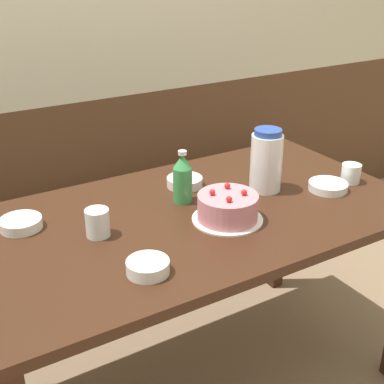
# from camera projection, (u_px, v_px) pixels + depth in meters

# --- Properties ---
(ground_plane) EXTENTS (12.00, 12.00, 0.00)m
(ground_plane) POSITION_uv_depth(u_px,v_px,m) (192.00, 383.00, 2.13)
(ground_plane) COLOR #846B51
(back_wall) EXTENTS (4.80, 0.04, 2.50)m
(back_wall) POSITION_uv_depth(u_px,v_px,m) (73.00, 28.00, 2.43)
(back_wall) COLOR brown
(back_wall) RESTS_ON ground_plane
(bench_seat) EXTENTS (2.40, 0.38, 0.43)m
(bench_seat) POSITION_uv_depth(u_px,v_px,m) (107.00, 246.00, 2.69)
(bench_seat) COLOR #56331E
(bench_seat) RESTS_ON ground_plane
(dining_table) EXTENTS (1.54, 0.84, 0.76)m
(dining_table) POSITION_uv_depth(u_px,v_px,m) (193.00, 235.00, 1.85)
(dining_table) COLOR #381E11
(dining_table) RESTS_ON ground_plane
(birthday_cake) EXTENTS (0.24, 0.24, 0.11)m
(birthday_cake) POSITION_uv_depth(u_px,v_px,m) (228.00, 208.00, 1.75)
(birthday_cake) COLOR white
(birthday_cake) RESTS_ON dining_table
(water_pitcher) EXTENTS (0.12, 0.12, 0.23)m
(water_pitcher) POSITION_uv_depth(u_px,v_px,m) (266.00, 161.00, 1.94)
(water_pitcher) COLOR white
(water_pitcher) RESTS_ON dining_table
(soju_bottle) EXTENTS (0.07, 0.07, 0.19)m
(soju_bottle) POSITION_uv_depth(u_px,v_px,m) (183.00, 178.00, 1.86)
(soju_bottle) COLOR #388E4C
(soju_bottle) RESTS_ON dining_table
(bowl_soup_white) EXTENTS (0.12, 0.12, 0.04)m
(bowl_soup_white) POSITION_uv_depth(u_px,v_px,m) (148.00, 267.00, 1.47)
(bowl_soup_white) COLOR white
(bowl_soup_white) RESTS_ON dining_table
(bowl_rice_small) EXTENTS (0.13, 0.13, 0.03)m
(bowl_rice_small) POSITION_uv_depth(u_px,v_px,m) (21.00, 223.00, 1.70)
(bowl_rice_small) COLOR white
(bowl_rice_small) RESTS_ON dining_table
(bowl_side_dish) EXTENTS (0.14, 0.14, 0.03)m
(bowl_side_dish) POSITION_uv_depth(u_px,v_px,m) (328.00, 186.00, 1.98)
(bowl_side_dish) COLOR white
(bowl_side_dish) RESTS_ON dining_table
(bowl_sauce_shallow) EXTENTS (0.13, 0.13, 0.03)m
(bowl_sauce_shallow) POSITION_uv_depth(u_px,v_px,m) (185.00, 182.00, 2.01)
(bowl_sauce_shallow) COLOR white
(bowl_sauce_shallow) RESTS_ON dining_table
(glass_water_tall) EXTENTS (0.07, 0.07, 0.07)m
(glass_water_tall) POSITION_uv_depth(u_px,v_px,m) (351.00, 173.00, 2.03)
(glass_water_tall) COLOR silver
(glass_water_tall) RESTS_ON dining_table
(glass_tumbler_short) EXTENTS (0.08, 0.08, 0.09)m
(glass_tumbler_short) POSITION_uv_depth(u_px,v_px,m) (98.00, 223.00, 1.65)
(glass_tumbler_short) COLOR silver
(glass_tumbler_short) RESTS_ON dining_table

